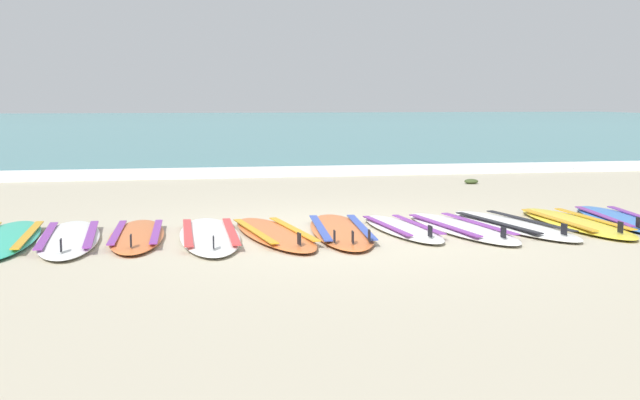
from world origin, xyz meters
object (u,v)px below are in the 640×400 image
at_px(surfboard_4, 274,233).
at_px(surfboard_5, 341,231).
at_px(surfboard_6, 402,228).
at_px(surfboard_2, 137,235).
at_px(surfboard_7, 460,228).
at_px(surfboard_1, 69,238).
at_px(surfboard_9, 575,222).
at_px(surfboard_3, 210,235).
at_px(surfboard_10, 620,219).
at_px(surfboard_0, 5,239).
at_px(surfboard_8, 513,225).

distance_m(surfboard_4, surfboard_5, 0.71).
bearing_deg(surfboard_6, surfboard_2, 178.60).
bearing_deg(surfboard_7, surfboard_1, 178.66).
height_order(surfboard_4, surfboard_6, same).
bearing_deg(surfboard_9, surfboard_2, 179.70).
xyz_separation_m(surfboard_3, surfboard_9, (4.02, 0.10, 0.00)).
distance_m(surfboard_1, surfboard_10, 6.01).
bearing_deg(surfboard_3, surfboard_2, 169.73).
xyz_separation_m(surfboard_4, surfboard_6, (1.37, 0.07, 0.00)).
bearing_deg(surfboard_0, surfboard_3, -4.77).
bearing_deg(surfboard_6, surfboard_4, -177.02).
height_order(surfboard_4, surfboard_5, same).
bearing_deg(surfboard_4, surfboard_6, 2.98).
xyz_separation_m(surfboard_0, surfboard_8, (5.24, -0.10, 0.00)).
distance_m(surfboard_1, surfboard_9, 5.38).
bearing_deg(surfboard_1, surfboard_2, 3.95).
relative_size(surfboard_4, surfboard_5, 0.96).
height_order(surfboard_2, surfboard_7, same).
relative_size(surfboard_4, surfboard_7, 1.00).
bearing_deg(surfboard_5, surfboard_2, 177.45).
height_order(surfboard_2, surfboard_8, same).
xyz_separation_m(surfboard_4, surfboard_7, (1.99, -0.00, 0.00)).
bearing_deg(surfboard_6, surfboard_5, -177.82).
bearing_deg(surfboard_10, surfboard_4, -176.53).
height_order(surfboard_0, surfboard_3, same).
xyz_separation_m(surfboard_1, surfboard_5, (2.72, -0.05, 0.00)).
bearing_deg(surfboard_5, surfboard_10, 3.42).
bearing_deg(surfboard_7, surfboard_0, 177.84).
height_order(surfboard_5, surfboard_7, same).
distance_m(surfboard_3, surfboard_6, 2.02).
bearing_deg(surfboard_2, surfboard_7, -2.36).
distance_m(surfboard_8, surfboard_9, 0.75).
relative_size(surfboard_3, surfboard_8, 1.01).
xyz_separation_m(surfboard_0, surfboard_4, (2.62, -0.17, 0.00)).
relative_size(surfboard_8, surfboard_9, 1.00).
bearing_deg(surfboard_0, surfboard_8, -1.12).
distance_m(surfboard_6, surfboard_9, 2.00).
bearing_deg(surfboard_9, surfboard_5, -178.55).
relative_size(surfboard_6, surfboard_8, 0.84).
bearing_deg(surfboard_9, surfboard_4, -178.08).
bearing_deg(surfboard_6, surfboard_9, 1.20).
xyz_separation_m(surfboard_1, surfboard_4, (2.01, -0.09, 0.00)).
distance_m(surfboard_5, surfboard_6, 0.67).
relative_size(surfboard_4, surfboard_8, 0.98).
xyz_separation_m(surfboard_2, surfboard_9, (4.73, -0.02, -0.00)).
height_order(surfboard_1, surfboard_8, same).
height_order(surfboard_7, surfboard_8, same).
bearing_deg(surfboard_4, surfboard_9, 1.92).
xyz_separation_m(surfboard_7, surfboard_8, (0.62, 0.07, -0.00)).
distance_m(surfboard_1, surfboard_5, 2.72).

